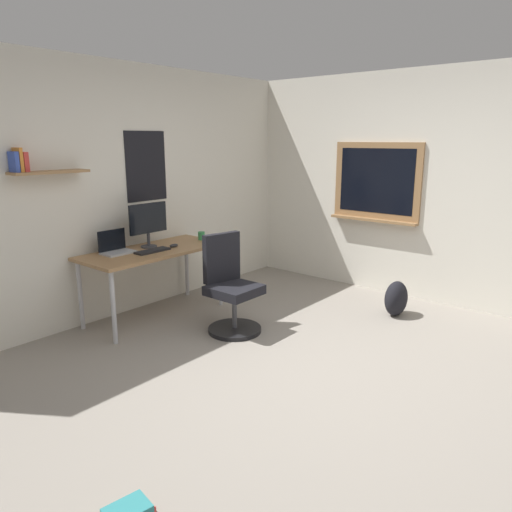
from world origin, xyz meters
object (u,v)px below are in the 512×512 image
at_px(backpack, 396,299).
at_px(office_chair, 230,290).
at_px(desk, 154,256).
at_px(monitor_primary, 148,222).
at_px(keyboard, 152,251).
at_px(laptop, 116,248).
at_px(computer_mouse, 174,246).
at_px(coffee_mug, 201,236).

bearing_deg(backpack, office_chair, 142.58).
distance_m(desk, monitor_primary, 0.36).
distance_m(desk, keyboard, 0.14).
xyz_separation_m(laptop, keyboard, (0.26, -0.24, -0.04)).
relative_size(laptop, backpack, 0.82).
xyz_separation_m(office_chair, backpack, (1.42, -1.08, -0.22)).
bearing_deg(desk, computer_mouse, -22.39).
relative_size(computer_mouse, backpack, 0.28).
bearing_deg(computer_mouse, office_chair, -88.19).
bearing_deg(keyboard, laptop, 137.59).
relative_size(desk, office_chair, 1.59).
distance_m(office_chair, laptop, 1.23).
relative_size(monitor_primary, backpack, 1.23).
xyz_separation_m(office_chair, laptop, (-0.57, 1.02, 0.37)).
bearing_deg(desk, keyboard, -131.92).
relative_size(keyboard, computer_mouse, 3.56).
height_order(keyboard, backpack, keyboard).
xyz_separation_m(office_chair, keyboard, (-0.30, 0.78, 0.33)).
height_order(desk, keyboard, keyboard).
relative_size(laptop, keyboard, 0.84).
bearing_deg(coffee_mug, laptop, 169.11).
relative_size(desk, laptop, 4.88).
xyz_separation_m(keyboard, backpack, (1.72, -1.87, -0.55)).
bearing_deg(laptop, computer_mouse, -23.93).
distance_m(computer_mouse, coffee_mug, 0.46).
distance_m(coffee_mug, backpack, 2.23).
distance_m(desk, office_chair, 0.93).
xyz_separation_m(monitor_primary, keyboard, (-0.11, -0.19, -0.26)).
bearing_deg(monitor_primary, coffee_mug, -13.06).
relative_size(office_chair, backpack, 2.52).
bearing_deg(monitor_primary, computer_mouse, -49.27).
xyz_separation_m(laptop, coffee_mug, (1.00, -0.19, -0.01)).
relative_size(monitor_primary, computer_mouse, 4.46).
xyz_separation_m(coffee_mug, backpack, (0.99, -1.92, -0.59)).
relative_size(desk, keyboard, 4.09).
bearing_deg(keyboard, computer_mouse, -0.00).
relative_size(office_chair, laptop, 3.06).
height_order(laptop, backpack, laptop).
bearing_deg(office_chair, monitor_primary, 101.09).
relative_size(desk, monitor_primary, 3.26).
xyz_separation_m(laptop, monitor_primary, (0.38, -0.05, 0.22)).
bearing_deg(desk, backpack, -49.86).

